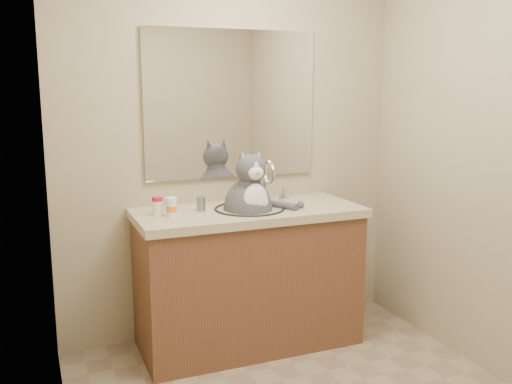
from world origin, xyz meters
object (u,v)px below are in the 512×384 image
(cat, at_px, (249,205))
(pill_bottle_orange, at_px, (171,207))
(grey_canister, at_px, (201,204))
(pill_bottle_redcap, at_px, (158,206))

(cat, bearing_deg, pill_bottle_orange, 176.29)
(grey_canister, bearing_deg, pill_bottle_redcap, -176.28)
(pill_bottle_redcap, bearing_deg, cat, -6.40)
(pill_bottle_redcap, xyz_separation_m, pill_bottle_orange, (0.07, -0.05, -0.00))
(cat, height_order, grey_canister, cat)
(pill_bottle_redcap, xyz_separation_m, grey_canister, (0.26, 0.02, -0.01))
(cat, xyz_separation_m, pill_bottle_redcap, (-0.53, 0.06, 0.03))
(cat, height_order, pill_bottle_orange, cat)
(pill_bottle_orange, bearing_deg, cat, -1.26)
(pill_bottle_redcap, distance_m, pill_bottle_orange, 0.08)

